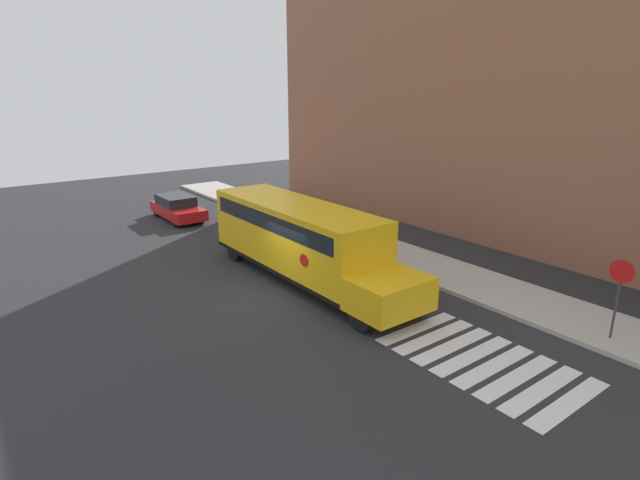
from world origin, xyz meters
TOP-DOWN VIEW (x-y plane):
  - ground_plane at (0.00, 0.00)m, footprint 60.00×60.00m
  - sidewalk_strip at (0.00, 6.50)m, footprint 44.00×3.00m
  - building_backdrop at (0.00, 13.00)m, footprint 32.00×4.00m
  - crosswalk_stripes at (7.34, 2.00)m, footprint 5.40×3.20m
  - school_bus at (-0.89, 1.56)m, footprint 10.62×2.57m
  - parked_car at (-12.88, 1.20)m, footprint 4.36×1.77m
  - stop_sign at (8.96, 5.90)m, footprint 0.69×0.10m

SIDE VIEW (x-z plane):
  - ground_plane at x=0.00m, z-range 0.00..0.00m
  - crosswalk_stripes at x=7.34m, z-range 0.00..0.01m
  - sidewalk_strip at x=0.00m, z-range 0.00..0.15m
  - parked_car at x=-12.88m, z-range 0.00..1.35m
  - school_bus at x=-0.89m, z-range 0.22..3.20m
  - stop_sign at x=8.96m, z-range 0.42..3.03m
  - building_backdrop at x=0.00m, z-range 0.00..13.00m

